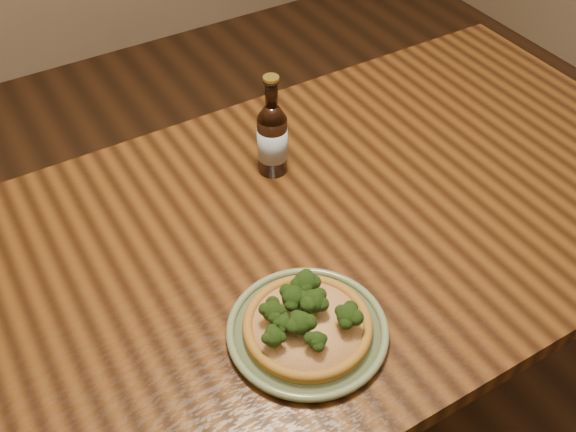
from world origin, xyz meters
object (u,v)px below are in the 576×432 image
pizza (307,322)px  beer_bottle (272,138)px  table (335,246)px  plate (307,330)px

pizza → beer_bottle: 0.45m
beer_bottle → pizza: bearing=-130.5°
table → pizza: size_ratio=7.25×
pizza → table: bearing=46.0°
plate → beer_bottle: 0.45m
table → beer_bottle: size_ratio=6.83×
table → plate: plate is taller
plate → beer_bottle: (0.17, 0.41, 0.08)m
pizza → beer_bottle: bearing=67.5°
beer_bottle → table: bearing=-95.6°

